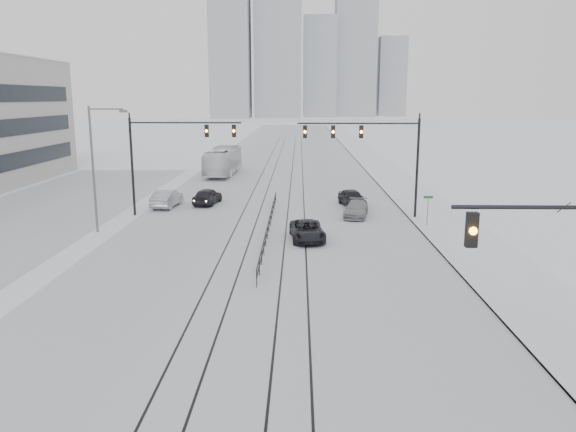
% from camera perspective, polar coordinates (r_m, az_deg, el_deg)
% --- Properties ---
extents(road, '(22.00, 260.00, 0.02)m').
position_cam_1_polar(road, '(70.07, -0.63, 4.10)').
color(road, silver).
rests_on(road, ground).
extents(sidewalk_east, '(5.00, 260.00, 0.16)m').
position_cam_1_polar(sidewalk_east, '(70.94, 10.36, 4.06)').
color(sidewalk_east, silver).
rests_on(sidewalk_east, ground).
extents(curb, '(0.10, 260.00, 0.12)m').
position_cam_1_polar(curb, '(70.60, 8.40, 4.07)').
color(curb, gray).
rests_on(curb, ground).
extents(parking_strip, '(14.00, 60.00, 0.03)m').
position_cam_1_polar(parking_strip, '(50.52, -24.89, -0.09)').
color(parking_strip, silver).
rests_on(parking_strip, ground).
extents(tram_rails, '(5.30, 180.00, 0.01)m').
position_cam_1_polar(tram_rails, '(50.35, -1.33, 1.00)').
color(tram_rails, black).
rests_on(tram_rails, ground).
extents(skyline, '(96.00, 48.00, 72.00)m').
position_cam_1_polar(skyline, '(283.81, 1.79, 16.20)').
color(skyline, '#8E949C').
rests_on(skyline, ground).
extents(traffic_mast_ne, '(9.60, 0.37, 8.00)m').
position_cam_1_polar(traffic_mast_ne, '(44.94, 8.88, 6.93)').
color(traffic_mast_ne, black).
rests_on(traffic_mast_ne, ground).
extents(traffic_mast_nw, '(9.10, 0.37, 8.00)m').
position_cam_1_polar(traffic_mast_nw, '(46.79, -12.13, 6.77)').
color(traffic_mast_nw, black).
rests_on(traffic_mast_nw, ground).
extents(street_light_west, '(2.73, 0.25, 9.00)m').
position_cam_1_polar(street_light_west, '(42.14, -18.86, 5.36)').
color(street_light_west, '#595B60').
rests_on(street_light_west, ground).
extents(median_fence, '(0.06, 24.00, 1.00)m').
position_cam_1_polar(median_fence, '(40.47, -1.93, -0.98)').
color(median_fence, black).
rests_on(median_fence, ground).
extents(street_sign, '(0.70, 0.06, 2.40)m').
position_cam_1_polar(street_sign, '(43.23, 14.02, 0.96)').
color(street_sign, '#595B60').
rests_on(street_sign, ground).
extents(sedan_sb_inner, '(2.42, 4.65, 1.51)m').
position_cam_1_polar(sedan_sb_inner, '(51.68, -8.19, 1.99)').
color(sedan_sb_inner, black).
rests_on(sedan_sb_inner, ground).
extents(sedan_sb_outer, '(2.06, 4.85, 1.56)m').
position_cam_1_polar(sedan_sb_outer, '(51.03, -12.19, 1.75)').
color(sedan_sb_outer, '#A0A2A8').
rests_on(sedan_sb_outer, ground).
extents(sedan_nb_front, '(2.60, 4.89, 1.31)m').
position_cam_1_polar(sedan_nb_front, '(38.33, 1.97, -1.52)').
color(sedan_nb_front, black).
rests_on(sedan_nb_front, ground).
extents(sedan_nb_right, '(2.57, 4.65, 1.28)m').
position_cam_1_polar(sedan_nb_right, '(46.13, 6.94, 0.68)').
color(sedan_nb_right, gray).
rests_on(sedan_nb_right, ground).
extents(sedan_nb_far, '(2.62, 4.65, 1.49)m').
position_cam_1_polar(sedan_nb_far, '(50.59, 6.54, 1.81)').
color(sedan_nb_far, black).
rests_on(sedan_nb_far, ground).
extents(box_truck, '(3.44, 12.33, 3.40)m').
position_cam_1_polar(box_truck, '(71.43, -6.61, 5.54)').
color(box_truck, silver).
rests_on(box_truck, ground).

